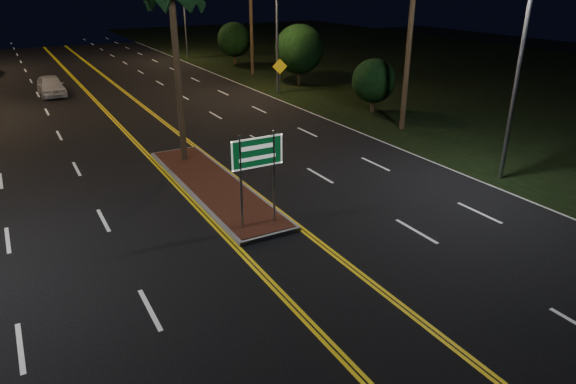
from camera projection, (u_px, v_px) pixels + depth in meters
ground at (301, 265)px, 15.17m from camera, size 120.00×120.00×0.00m
grass_right at (438, 67)px, 48.81m from camera, size 40.00×110.00×0.01m
median_island at (213, 185)px, 20.77m from camera, size 2.25×10.25×0.17m
highway_sign at (257, 161)px, 16.49m from camera, size 1.80×0.08×3.20m
streetlight_right_near at (517, 41)px, 19.38m from camera, size 1.91×0.44×9.00m
streetlight_right_mid at (272, 12)px, 35.47m from camera, size 1.91×0.44×9.00m
streetlight_right_far at (180, 1)px, 51.56m from camera, size 1.91×0.44×9.00m
shrub_near at (374, 81)px, 31.77m from camera, size 2.70×2.70×3.30m
shrub_mid at (299, 49)px, 39.74m from camera, size 3.78×3.78×4.62m
shrub_far at (234, 39)px, 49.45m from camera, size 3.24×3.24×3.96m
car_near at (50, 84)px, 36.67m from camera, size 2.25×5.02×1.66m
warning_sign at (280, 72)px, 36.49m from camera, size 1.05×0.29×2.57m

